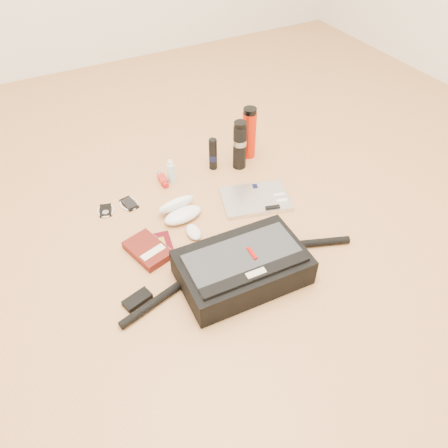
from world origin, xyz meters
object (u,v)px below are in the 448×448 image
Objects in this scene: book at (148,250)px; thermos_black at (240,145)px; messenger_bag at (242,267)px; thermos_red at (249,133)px; laptop at (256,199)px.

thermos_black is (0.63, 0.35, 0.11)m from book.
thermos_red is (0.45, 0.71, 0.07)m from messenger_bag.
thermos_black is 0.11m from thermos_red.
thermos_black is (0.07, 0.27, 0.12)m from laptop.
book is (-0.56, -0.08, 0.01)m from laptop.
thermos_black is at bearing 92.63° from laptop.
book is 0.84m from thermos_red.
messenger_bag is at bearing -122.12° from thermos_red.
laptop is 0.57m from book.
book is 0.73m from thermos_black.
thermos_black is at bearing -144.95° from thermos_red.
book is at bearing -156.21° from laptop.
thermos_black reaches higher than book.
messenger_bag is 0.47m from laptop.
book is at bearing 135.30° from messenger_bag.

